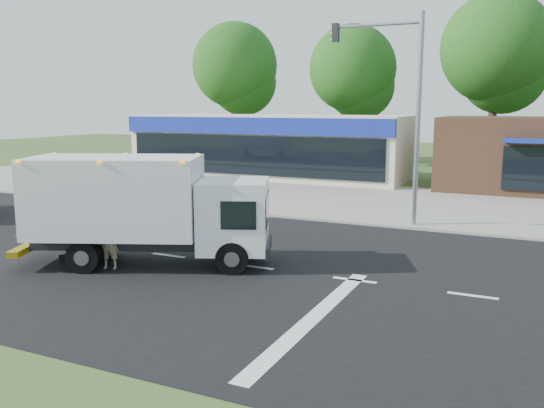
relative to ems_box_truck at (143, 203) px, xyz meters
name	(u,v)px	position (x,y,z in m)	size (l,w,h in m)	color
ground	(255,267)	(3.08, 1.09, -1.83)	(120.00, 120.00, 0.00)	#385123
road_asphalt	(255,267)	(3.08, 1.09, -1.83)	(60.00, 14.00, 0.02)	black
sidewalk	(344,216)	(3.08, 9.29, -1.77)	(60.00, 2.40, 0.12)	gray
parking_apron	(380,198)	(3.08, 15.09, -1.82)	(60.00, 9.00, 0.02)	gray
lane_markings	(278,286)	(4.43, -0.26, -1.82)	(55.20, 7.00, 0.01)	silver
ems_box_truck	(143,203)	(0.00, 0.00, 0.00)	(7.47, 4.82, 3.18)	black
emergency_worker	(109,240)	(-0.60, -0.79, -0.98)	(0.69, 0.57, 1.74)	tan
retail_strip_mall	(270,146)	(-5.92, 21.02, 0.18)	(18.00, 6.20, 4.00)	beige
brown_storefront	(536,154)	(10.08, 21.07, 0.17)	(10.00, 6.70, 4.00)	#382316
traffic_signal_pole	(402,97)	(5.43, 8.69, 3.09)	(3.51, 0.25, 8.00)	gray
background_trees	(423,66)	(2.23, 29.25, 5.55)	(36.77, 7.39, 12.10)	#332114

